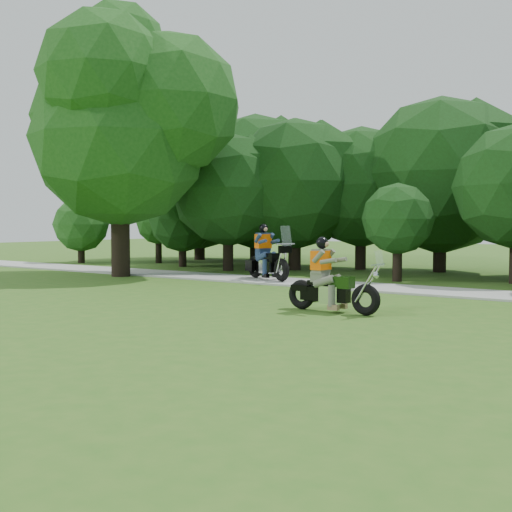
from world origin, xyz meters
The scene contains 6 objects.
ground centered at (0.00, 0.00, 0.00)m, with size 100.00×100.00×0.00m, color #32641C.
walkway centered at (0.00, 8.00, 0.03)m, with size 60.00×2.20×0.06m, color #A5A5A0.
tree_line centered at (-1.49, 14.78, 3.67)m, with size 40.59×11.97×7.79m.
big_tree_west centered at (-10.54, 6.85, 5.76)m, with size 8.64×6.56×9.96m.
chopper_motorcycle centered at (0.30, 2.76, 0.61)m, with size 2.32×0.62×1.66m.
touring_motorcycle centered at (-5.10, 8.06, 0.74)m, with size 2.33×1.45×1.87m.
Camera 1 is at (7.26, -9.60, 1.98)m, focal length 45.00 mm.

